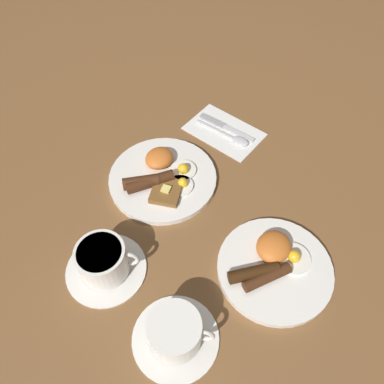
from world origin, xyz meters
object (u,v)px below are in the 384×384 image
object	(u,v)px
breakfast_plate_far	(274,265)
spoon	(235,138)
knife	(223,126)
breakfast_plate_near	(162,177)
teacup_far	(175,333)
teacup_near	(104,262)

from	to	relation	value
breakfast_plate_far	spoon	bearing A→B (deg)	-136.33
breakfast_plate_far	knife	distance (m)	0.43
breakfast_plate_near	teacup_far	xyz separation A→B (m)	(0.28, 0.25, 0.02)
teacup_near	teacup_far	distance (m)	0.20
teacup_far	spoon	world-z (taller)	teacup_far
knife	spoon	xyz separation A→B (m)	(0.02, 0.05, 0.00)
breakfast_plate_near	teacup_near	bearing A→B (deg)	11.53
teacup_far	breakfast_plate_far	bearing A→B (deg)	160.84
breakfast_plate_near	teacup_far	size ratio (longest dim) A/B	1.61
breakfast_plate_far	knife	xyz separation A→B (m)	(-0.29, -0.31, -0.01)
teacup_near	teacup_far	xyz separation A→B (m)	(0.03, 0.20, -0.00)
breakfast_plate_far	teacup_near	size ratio (longest dim) A/B	1.43
teacup_near	breakfast_plate_far	bearing A→B (deg)	125.77
breakfast_plate_near	teacup_near	xyz separation A→B (m)	(0.25, 0.05, 0.02)
breakfast_plate_near	spoon	world-z (taller)	breakfast_plate_near
breakfast_plate_far	knife	world-z (taller)	breakfast_plate_far
breakfast_plate_far	spoon	distance (m)	0.37
teacup_near	knife	world-z (taller)	teacup_near
breakfast_plate_far	teacup_near	distance (m)	0.35
teacup_far	teacup_near	bearing A→B (deg)	-98.00
teacup_near	knife	bearing A→B (deg)	-176.74
breakfast_plate_far	teacup_far	xyz separation A→B (m)	(0.23, -0.08, 0.02)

